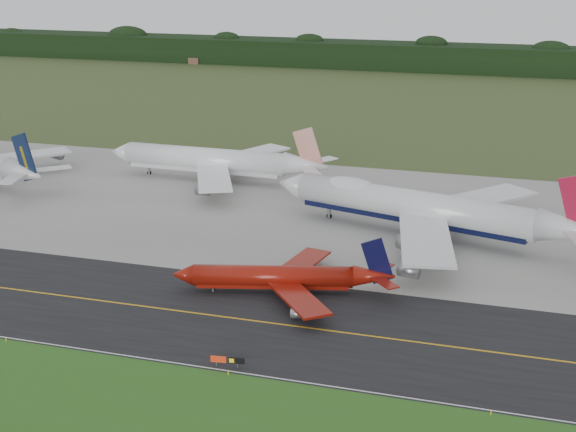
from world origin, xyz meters
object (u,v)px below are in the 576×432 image
at_px(jet_red_737, 285,277).
at_px(taxiway_sign, 227,360).
at_px(jet_star_tail, 217,161).
at_px(jet_ba_747, 424,208).

relative_size(jet_red_737, taxiway_sign, 7.76).
relative_size(jet_star_tail, taxiway_sign, 12.14).
xyz_separation_m(jet_red_737, taxiway_sign, (-0.34, -26.12, -1.62)).
bearing_deg(taxiway_sign, jet_red_737, 89.25).
distance_m(jet_ba_747, taxiway_sign, 63.08).
bearing_deg(jet_red_737, taxiway_sign, -90.75).
height_order(jet_red_737, jet_star_tail, jet_star_tail).
relative_size(jet_red_737, jet_star_tail, 0.64).
bearing_deg(jet_star_tail, taxiway_sign, -67.91).
distance_m(jet_ba_747, jet_star_tail, 59.47).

